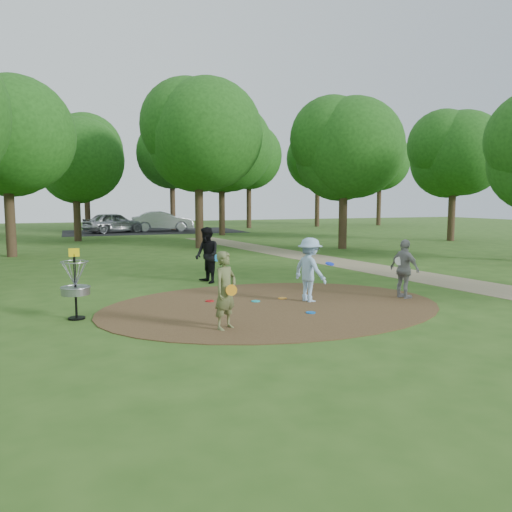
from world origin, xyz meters
name	(u,v)px	position (x,y,z in m)	size (l,w,h in m)	color
ground	(274,306)	(0.00, 0.00, 0.00)	(100.00, 100.00, 0.00)	#2D5119
dirt_clearing	(274,306)	(0.00, 0.00, 0.01)	(8.40, 8.40, 0.02)	#47301C
footpath	(433,279)	(6.50, 2.00, 0.01)	(2.00, 40.00, 0.01)	#8C7A5B
parking_lot	(154,231)	(2.00, 30.00, 0.00)	(14.00, 8.00, 0.01)	black
player_observer_with_disc	(225,291)	(-1.74, -1.68, 0.78)	(0.68, 0.63, 1.57)	#5D643A
player_throwing_with_disc	(310,270)	(1.06, 0.16, 0.81)	(1.12, 1.18, 1.63)	#9ABFE6
player_walking_with_disc	(207,255)	(-0.60, 3.89, 0.87)	(0.82, 0.96, 1.74)	black
player_waiting_with_disc	(405,269)	(3.55, -0.34, 0.78)	(0.55, 0.97, 1.55)	gray
disc_ground_cyan	(256,301)	(-0.24, 0.58, 0.03)	(0.22, 0.22, 0.02)	#18B8C3
disc_ground_blue	(311,313)	(0.47, -1.05, 0.03)	(0.22, 0.22, 0.02)	blue
disc_ground_red	(210,301)	(-1.32, 1.02, 0.03)	(0.22, 0.22, 0.02)	#B41215
car_left	(114,223)	(-1.16, 29.45, 0.80)	(1.89, 4.70, 1.60)	#999BA0
car_right	(163,221)	(2.74, 30.05, 0.82)	(1.73, 4.95, 1.63)	#ADAFB5
disc_ground_orange	(282,298)	(0.54, 0.69, 0.03)	(0.22, 0.22, 0.02)	orange
disc_golf_basket	(75,279)	(-4.50, 0.30, 0.87)	(0.63, 0.63, 1.54)	black
tree_ring	(222,137)	(1.61, 9.47, 5.18)	(37.18, 45.87, 9.33)	#332316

